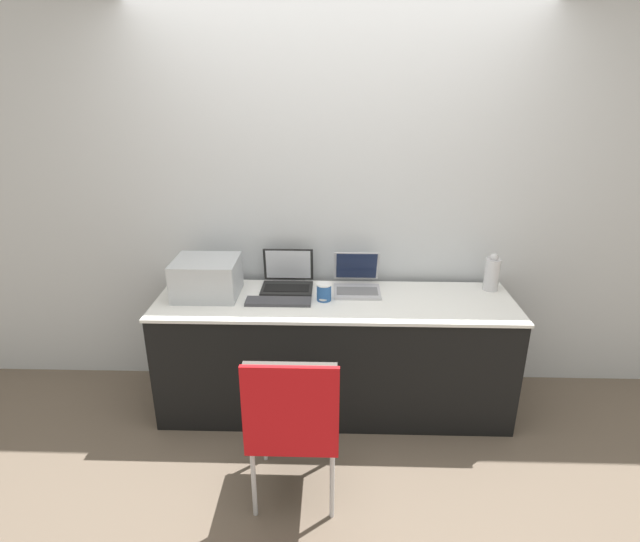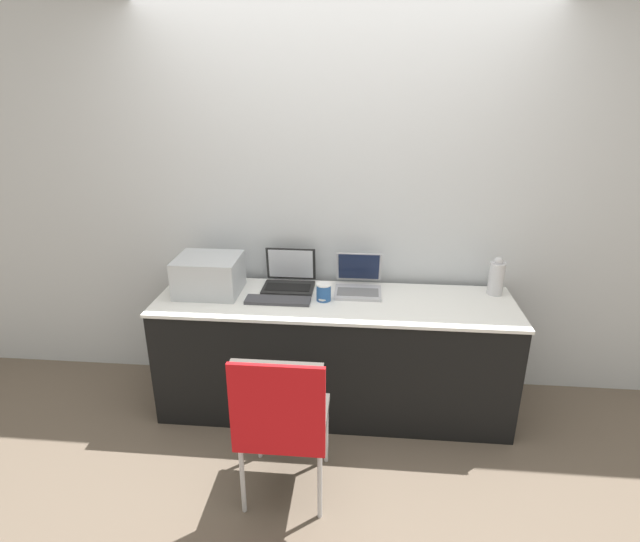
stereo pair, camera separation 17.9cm
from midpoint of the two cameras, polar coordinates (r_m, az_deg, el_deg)
name	(u,v)px [view 2 (the right image)]	position (r m, az deg, el deg)	size (l,w,h in m)	color
ground_plane	(330,434)	(3.27, 2.81, -18.14)	(14.00, 14.00, 0.00)	#6B5B4C
wall_back	(339,203)	(3.32, 3.77, 7.71)	(8.00, 0.05, 2.60)	silver
table	(334,354)	(3.30, 3.18, -9.52)	(2.24, 0.63, 0.78)	black
printer	(209,274)	(3.24, -11.07, -0.32)	(0.40, 0.34, 0.24)	#B2B7BC
laptop_left	(289,279)	(3.29, -1.98, -0.93)	(0.33, 0.27, 0.24)	black
laptop_right	(358,283)	(3.25, 5.96, -1.39)	(0.30, 0.33, 0.23)	#B7B7BC
external_keyboard	(278,300)	(3.09, -3.19, -3.40)	(0.40, 0.12, 0.02)	#3D3D42
coffee_cup	(324,292)	(3.09, 2.08, -2.43)	(0.09, 0.09, 0.11)	#285699
mouse	(323,299)	(3.08, 2.01, -3.25)	(0.06, 0.04, 0.04)	silver
metal_pitcher	(496,277)	(3.38, 20.96, -0.70)	(0.10, 0.10, 0.25)	silver
chair	(281,415)	(2.51, -2.31, -16.12)	(0.44, 0.45, 0.89)	#4C4742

